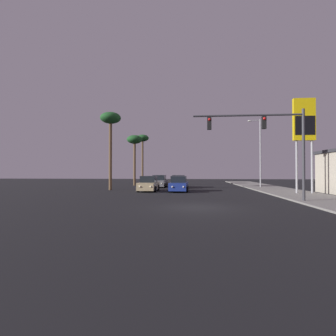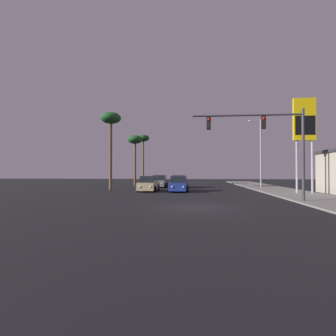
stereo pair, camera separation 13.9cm
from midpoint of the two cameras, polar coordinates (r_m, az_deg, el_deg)
ground_plane at (r=16.08m, az=6.29°, el=-8.52°), size 120.00×120.00×0.00m
sidewalk_right at (r=27.81m, az=25.89°, el=-5.04°), size 5.00×60.00×0.12m
car_grey at (r=36.04m, az=-1.73°, el=-3.00°), size 2.04×4.34×1.68m
car_blue at (r=28.39m, az=2.52°, el=-3.61°), size 2.04×4.34×1.68m
car_tan at (r=28.89m, az=-4.09°, el=-3.56°), size 2.04×4.34×1.68m
car_white at (r=35.08m, az=2.46°, el=-3.07°), size 2.04×4.32×1.68m
traffic_light_mast at (r=20.17m, az=21.49°, el=6.65°), size 7.86×0.36×6.50m
street_lamp at (r=36.90m, az=19.44°, el=3.86°), size 1.74×0.24×9.00m
gas_station_sign at (r=28.25m, az=27.66°, el=8.38°), size 2.00×0.42×9.00m
palm_tree_near at (r=31.88m, az=-12.25°, el=9.66°), size 2.40×2.40×9.13m
palm_tree_far at (r=51.12m, az=-5.36°, el=5.89°), size 2.40×2.40×9.31m
palm_tree_mid at (r=41.11m, az=-7.10°, el=5.65°), size 2.40×2.40×7.80m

